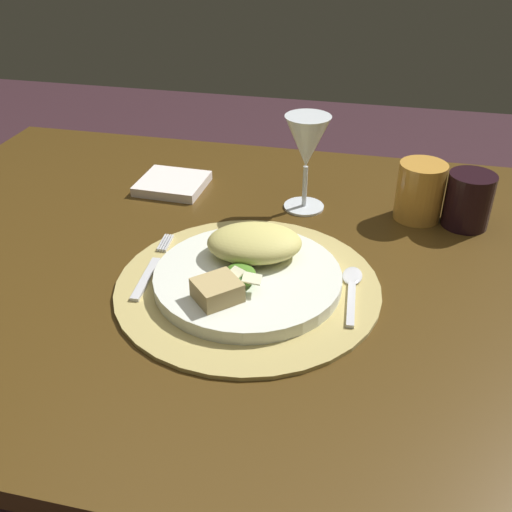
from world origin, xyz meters
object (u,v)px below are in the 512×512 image
Objects in this scene: spoon at (352,284)px; amber_tumbler at (420,191)px; wine_glass at (307,145)px; dark_tumbler at (468,200)px; dinner_plate at (248,278)px; fork at (151,269)px; napkin at (173,184)px; dining_table at (296,318)px.

amber_tumbler is at bearing 69.65° from spoon.
wine_glass is 1.82× the size of dark_tumbler.
dinner_plate is 0.14m from spoon.
napkin is at bearing 103.69° from fork.
dining_table is 0.35m from napkin.
fork is (-0.14, 0.00, -0.01)m from dinner_plate.
fork is at bearing -150.76° from dark_tumbler.
dining_table is 0.15m from dinner_plate.
napkin is 1.31× the size of dark_tumbler.
amber_tumbler reaches higher than dark_tumbler.
wine_glass is 0.20m from amber_tumbler.
fork is 0.28m from spoon.
dining_table is 0.29m from amber_tumbler.
fork is 0.28m from napkin.
fork is at bearing 178.93° from dinner_plate.
dinner_plate is 2.88× the size of dark_tumbler.
wine_glass is (-0.10, 0.22, 0.10)m from spoon.
amber_tumbler is (0.22, 0.26, 0.03)m from dinner_plate.
dinner_plate is at bearing -169.20° from spoon.
napkin is (-0.21, 0.27, -0.01)m from dinner_plate.
dark_tumbler is (0.26, -0.00, -0.07)m from wine_glass.
fork reaches higher than dining_table.
spoon is at bearing 10.80° from dinner_plate.
fork is at bearing -145.07° from amber_tumbler.
napkin is 0.43m from amber_tumbler.
wine_glass is at bearing 96.47° from dining_table.
spoon is 0.25m from amber_tumbler.
fork is at bearing -175.12° from spoon.
amber_tumbler reaches higher than fork.
dining_table is 8.24× the size of fork.
dining_table is at bearing 51.56° from dinner_plate.
dinner_plate reaches higher than spoon.
wine_glass reaches higher than amber_tumbler.
napkin is 1.21× the size of amber_tumbler.
amber_tumbler is (0.17, 0.18, 0.15)m from dining_table.
fork is 1.25× the size of spoon.
wine_glass reaches higher than dinner_plate.
amber_tumbler is at bearing 173.57° from dark_tumbler.
dark_tumbler reaches higher than dining_table.
amber_tumbler is at bearing 34.93° from fork.
dinner_plate is (-0.06, -0.07, 0.11)m from dining_table.
napkin is at bearing 142.78° from dining_table.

